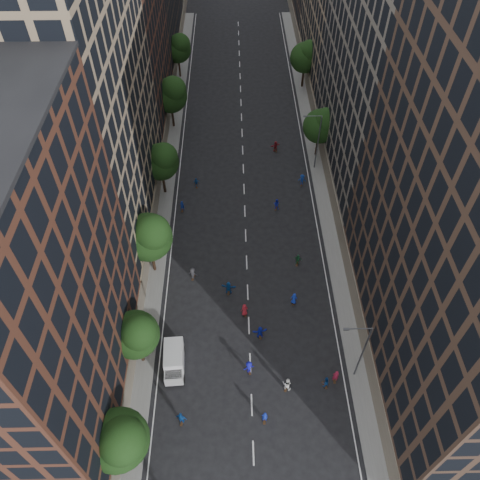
{
  "coord_description": "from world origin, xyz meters",
  "views": [
    {
      "loc": [
        -1.48,
        -9.41,
        44.96
      ],
      "look_at": [
        -0.79,
        28.93,
        2.0
      ],
      "focal_mm": 35.0,
      "sensor_mm": 36.0,
      "label": 1
    }
  ],
  "objects_px": {
    "cargo_van": "(174,361)",
    "skater_2": "(325,382)",
    "streetlamp_near": "(361,350)",
    "streetlamp_far": "(317,139)",
    "skater_1": "(265,417)"
  },
  "relations": [
    {
      "from": "cargo_van",
      "to": "skater_2",
      "type": "xyz_separation_m",
      "value": [
        15.22,
        -2.39,
        -0.48
      ]
    },
    {
      "from": "streetlamp_near",
      "to": "streetlamp_far",
      "type": "distance_m",
      "value": 33.0
    },
    {
      "from": "streetlamp_near",
      "to": "skater_2",
      "type": "relative_size",
      "value": 5.97
    },
    {
      "from": "cargo_van",
      "to": "streetlamp_near",
      "type": "bearing_deg",
      "value": -7.19
    },
    {
      "from": "streetlamp_far",
      "to": "skater_1",
      "type": "relative_size",
      "value": 5.5
    },
    {
      "from": "streetlamp_far",
      "to": "cargo_van",
      "type": "relative_size",
      "value": 2.01
    },
    {
      "from": "streetlamp_far",
      "to": "streetlamp_near",
      "type": "bearing_deg",
      "value": -90.0
    },
    {
      "from": "skater_1",
      "to": "skater_2",
      "type": "relative_size",
      "value": 1.09
    },
    {
      "from": "skater_1",
      "to": "skater_2",
      "type": "xyz_separation_m",
      "value": [
        6.26,
        3.39,
        -0.06
      ]
    },
    {
      "from": "streetlamp_near",
      "to": "skater_1",
      "type": "distance_m",
      "value": 11.15
    },
    {
      "from": "cargo_van",
      "to": "skater_1",
      "type": "bearing_deg",
      "value": -36.05
    },
    {
      "from": "cargo_van",
      "to": "skater_1",
      "type": "height_order",
      "value": "cargo_van"
    },
    {
      "from": "streetlamp_far",
      "to": "skater_1",
      "type": "xyz_separation_m",
      "value": [
        -9.21,
        -37.52,
        -4.35
      ]
    },
    {
      "from": "streetlamp_far",
      "to": "skater_1",
      "type": "distance_m",
      "value": 38.88
    },
    {
      "from": "skater_1",
      "to": "skater_2",
      "type": "bearing_deg",
      "value": -149.85
    }
  ]
}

